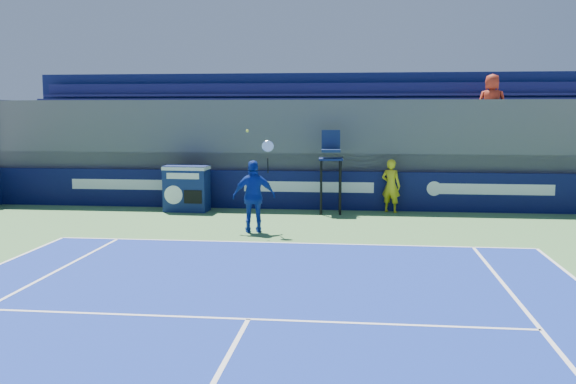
# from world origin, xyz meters

# --- Properties ---
(ball_person) EXTENTS (0.69, 0.58, 1.60)m
(ball_person) POSITION_xyz_m (2.50, 16.78, 0.81)
(ball_person) COLOR gold
(ball_person) RESTS_ON apron
(back_hoarding) EXTENTS (20.40, 0.21, 1.20)m
(back_hoarding) POSITION_xyz_m (0.00, 17.10, 0.60)
(back_hoarding) COLOR #0B0F40
(back_hoarding) RESTS_ON ground
(match_clock) EXTENTS (1.35, 0.78, 1.40)m
(match_clock) POSITION_xyz_m (-3.64, 16.30, 0.74)
(match_clock) COLOR navy
(match_clock) RESTS_ON ground
(umpire_chair) EXTENTS (0.74, 0.74, 2.48)m
(umpire_chair) POSITION_xyz_m (0.71, 16.40, 1.53)
(umpire_chair) COLOR black
(umpire_chair) RESTS_ON ground
(tennis_player) EXTENTS (1.13, 0.65, 2.57)m
(tennis_player) POSITION_xyz_m (-1.04, 13.14, 0.92)
(tennis_player) COLOR #123196
(tennis_player) RESTS_ON apron
(stadium_seating) EXTENTS (21.00, 4.05, 4.40)m
(stadium_seating) POSITION_xyz_m (0.00, 19.15, 1.83)
(stadium_seating) COLOR #56565B
(stadium_seating) RESTS_ON ground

